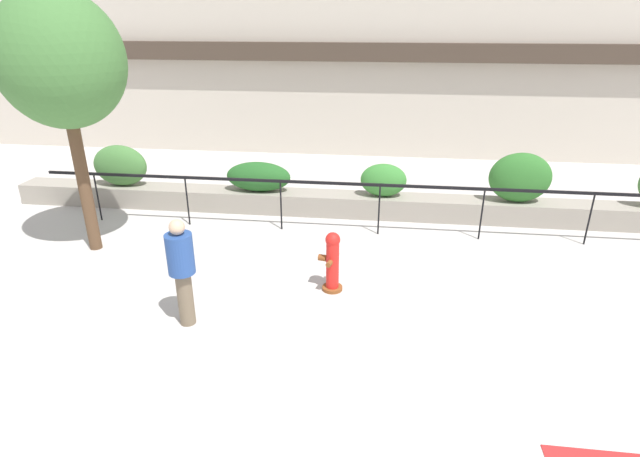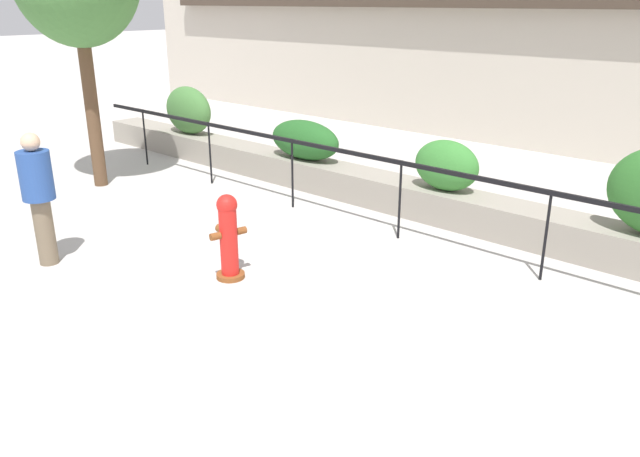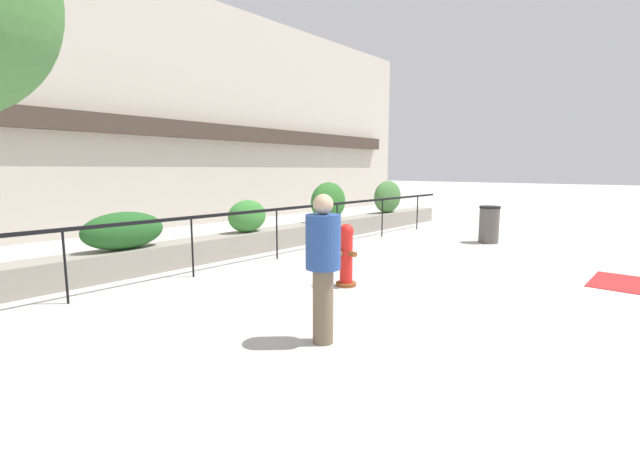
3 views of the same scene
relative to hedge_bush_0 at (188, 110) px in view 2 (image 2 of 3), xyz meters
The scene contains 8 objects.
ground_plane 8.82m from the hedge_bush_0, 43.23° to the right, with size 120.00×120.00×0.00m, color #BCB7B2.
planter_wall_low 6.43m from the hedge_bush_0, ahead, with size 18.00×0.70×0.50m, color gray.
fence_railing_segment 6.48m from the hedge_bush_0, ahead, with size 15.00×0.05×1.15m.
hedge_bush_0 is the anchor object (origin of this frame).
hedge_bush_1 3.48m from the hedge_bush_0, ahead, with size 1.56×0.64×0.71m, color #235B23.
hedge_bush_2 6.45m from the hedge_bush_0, ahead, with size 1.07×0.57×0.77m, color #387F33.
fire_hydrant 6.72m from the hedge_bush_0, 32.78° to the right, with size 0.47×0.48×1.08m.
pedestrian 6.06m from the hedge_bush_0, 54.46° to the right, with size 0.55×0.55×1.73m.
Camera 2 is at (4.83, -2.13, 3.25)m, focal length 35.00 mm.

